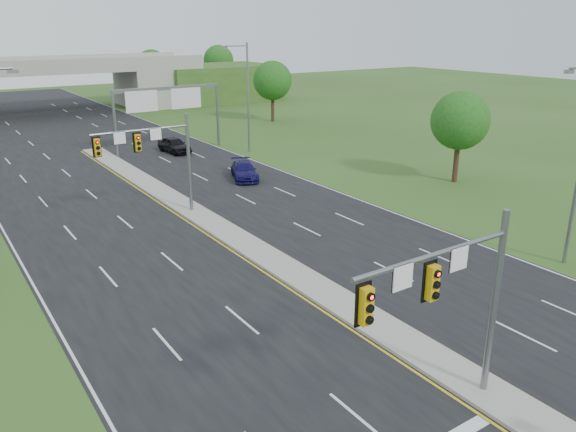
% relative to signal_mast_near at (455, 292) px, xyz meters
% --- Properties ---
extents(ground, '(240.00, 240.00, 0.00)m').
position_rel_signal_mast_near_xyz_m(ground, '(2.26, 0.07, -4.73)').
color(ground, '#314F1C').
rests_on(ground, ground).
extents(road, '(24.00, 160.00, 0.02)m').
position_rel_signal_mast_near_xyz_m(road, '(2.26, 35.07, -4.72)').
color(road, black).
rests_on(road, ground).
extents(median, '(2.00, 54.00, 0.16)m').
position_rel_signal_mast_near_xyz_m(median, '(2.26, 23.07, -4.63)').
color(median, gray).
rests_on(median, road).
extents(lane_markings, '(23.72, 160.00, 0.01)m').
position_rel_signal_mast_near_xyz_m(lane_markings, '(1.66, 28.99, -4.70)').
color(lane_markings, gold).
rests_on(lane_markings, road).
extents(signal_mast_near, '(6.62, 0.60, 7.00)m').
position_rel_signal_mast_near_xyz_m(signal_mast_near, '(0.00, 0.00, 0.00)').
color(signal_mast_near, slate).
rests_on(signal_mast_near, ground).
extents(signal_mast_far, '(6.62, 0.60, 7.00)m').
position_rel_signal_mast_near_xyz_m(signal_mast_far, '(0.00, 25.00, 0.00)').
color(signal_mast_far, slate).
rests_on(signal_mast_far, ground).
extents(sign_gantry, '(11.58, 0.44, 6.67)m').
position_rel_signal_mast_near_xyz_m(sign_gantry, '(8.95, 44.99, 0.51)').
color(sign_gantry, slate).
rests_on(sign_gantry, ground).
extents(overpass, '(80.00, 14.00, 8.10)m').
position_rel_signal_mast_near_xyz_m(overpass, '(2.26, 80.07, -1.17)').
color(overpass, gray).
rests_on(overpass, ground).
extents(lightpole_r_far, '(2.85, 0.25, 11.00)m').
position_rel_signal_mast_near_xyz_m(lightpole_r_far, '(15.56, 40.07, 1.38)').
color(lightpole_r_far, slate).
rests_on(lightpole_r_far, ground).
extents(tree_r_near, '(4.80, 4.80, 7.60)m').
position_rel_signal_mast_near_xyz_m(tree_r_near, '(24.26, 20.07, 0.45)').
color(tree_r_near, '#382316').
rests_on(tree_r_near, ground).
extents(tree_r_mid, '(5.20, 5.20, 8.12)m').
position_rel_signal_mast_near_xyz_m(tree_r_mid, '(28.26, 55.07, 0.78)').
color(tree_r_mid, '#382316').
rests_on(tree_r_mid, ground).
extents(tree_back_c, '(5.60, 5.60, 8.32)m').
position_rel_signal_mast_near_xyz_m(tree_back_c, '(26.26, 94.07, 0.78)').
color(tree_back_c, '#382316').
rests_on(tree_back_c, ground).
extents(tree_back_d, '(6.00, 6.00, 8.85)m').
position_rel_signal_mast_near_xyz_m(tree_back_d, '(40.26, 94.07, 1.11)').
color(tree_back_d, '#382316').
rests_on(tree_back_d, ground).
extents(car_far_b, '(3.64, 5.27, 1.42)m').
position_rel_signal_mast_near_xyz_m(car_far_b, '(9.90, 30.86, -4.00)').
color(car_far_b, '#0F0B45').
rests_on(car_far_b, road).
extents(car_far_c, '(2.30, 4.82, 1.59)m').
position_rel_signal_mast_near_xyz_m(car_far_c, '(9.09, 44.06, -3.91)').
color(car_far_c, black).
rests_on(car_far_c, road).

